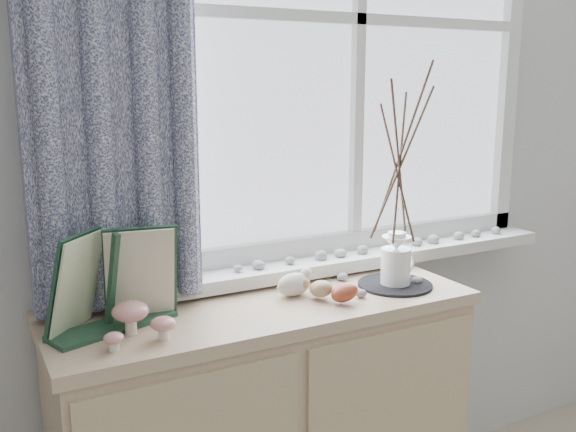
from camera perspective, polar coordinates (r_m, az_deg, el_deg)
name	(u,v)px	position (r m, az deg, el deg)	size (l,w,h in m)	color
botanical_book	(114,281)	(1.62, -15.25, -5.63)	(0.38, 0.13, 0.26)	#1F412D
toadstool_cluster	(136,318)	(1.60, -13.37, -8.84)	(0.17, 0.15, 0.08)	white
wooden_eggs	(320,288)	(1.83, 2.90, -6.44)	(0.14, 0.18, 0.08)	tan
songbird_figurine	(294,283)	(1.85, 0.51, -5.98)	(0.14, 0.07, 0.08)	silver
crocheted_doily	(395,285)	(1.97, 9.49, -6.04)	(0.22, 0.22, 0.01)	black
twig_pitcher	(400,159)	(1.89, 9.89, 5.04)	(0.31, 0.31, 0.67)	white
sideboard_pebbles	(356,282)	(1.95, 6.03, -5.88)	(0.33, 0.23, 0.02)	#949396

